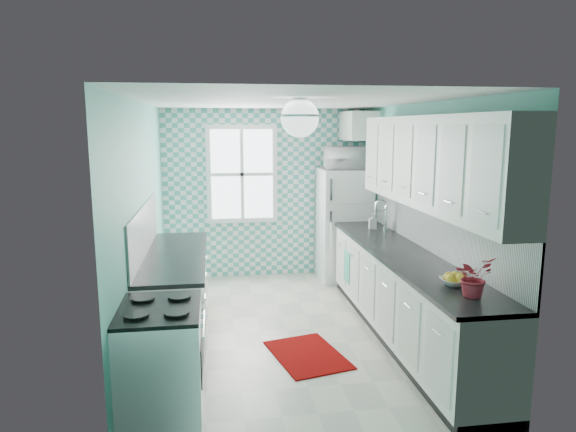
{
  "coord_description": "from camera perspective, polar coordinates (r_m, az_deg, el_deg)",
  "views": [
    {
      "loc": [
        -0.79,
        -5.37,
        2.25
      ],
      "look_at": [
        0.05,
        0.25,
        1.25
      ],
      "focal_mm": 32.0,
      "sensor_mm": 36.0,
      "label": 1
    }
  ],
  "objects": [
    {
      "name": "potted_plant",
      "position": [
        4.25,
        19.93,
        -6.36
      ],
      "size": [
        0.36,
        0.34,
        0.32
      ],
      "primitive_type": "imported",
      "rotation": [
        0.0,
        0.0,
        0.38
      ],
      "color": "#A50D0C",
      "rests_on": "countertop_right"
    },
    {
      "name": "sink",
      "position": [
        6.57,
        9.37,
        -1.74
      ],
      "size": [
        0.49,
        0.41,
        0.53
      ],
      "rotation": [
        0.0,
        0.0,
        -0.06
      ],
      "color": "silver",
      "rests_on": "countertop_right"
    },
    {
      "name": "wall_front",
      "position": [
        3.41,
        5.29,
        -7.14
      ],
      "size": [
        3.0,
        0.02,
        2.5
      ],
      "primitive_type": "cube",
      "color": "#5FB9A6",
      "rests_on": "floor"
    },
    {
      "name": "wall_right",
      "position": [
        5.93,
        14.46,
        -0.05
      ],
      "size": [
        0.02,
        4.4,
        2.5
      ],
      "primitive_type": "cube",
      "color": "#5FB9A6",
      "rests_on": "floor"
    },
    {
      "name": "backsplash_right",
      "position": [
        5.57,
        15.82,
        -1.33
      ],
      "size": [
        0.02,
        3.6,
        0.51
      ],
      "primitive_type": "cube",
      "color": "white",
      "rests_on": "wall_right"
    },
    {
      "name": "floor",
      "position": [
        5.88,
        -0.13,
        -12.62
      ],
      "size": [
        3.0,
        4.4,
        0.02
      ],
      "primitive_type": "cube",
      "color": "beige",
      "rests_on": "ground"
    },
    {
      "name": "countertop_right",
      "position": [
        5.51,
        12.8,
        -4.24
      ],
      "size": [
        0.63,
        3.6,
        0.04
      ],
      "primitive_type": "cube",
      "color": "black",
      "rests_on": "base_cabinets_right"
    },
    {
      "name": "ceiling_light",
      "position": [
        4.64,
        1.32,
        10.87
      ],
      "size": [
        0.34,
        0.34,
        0.35
      ],
      "color": "silver",
      "rests_on": "ceiling"
    },
    {
      "name": "accent_wall",
      "position": [
        7.67,
        -2.5,
        2.48
      ],
      "size": [
        3.0,
        0.01,
        2.5
      ],
      "primitive_type": "cube",
      "color": "teal",
      "rests_on": "wall_back"
    },
    {
      "name": "base_cabinets_right",
      "position": [
        5.65,
        12.76,
        -8.86
      ],
      "size": [
        0.6,
        3.6,
        0.9
      ],
      "primitive_type": "cube",
      "color": "white",
      "rests_on": "floor"
    },
    {
      "name": "rug",
      "position": [
        5.28,
        2.18,
        -15.15
      ],
      "size": [
        0.82,
        1.02,
        0.01
      ],
      "primitive_type": "cube",
      "rotation": [
        0.0,
        0.0,
        0.23
      ],
      "color": "maroon",
      "rests_on": "floor"
    },
    {
      "name": "ceiling",
      "position": [
        5.44,
        -0.14,
        12.71
      ],
      "size": [
        3.0,
        4.4,
        0.02
      ],
      "primitive_type": "cube",
      "color": "white",
      "rests_on": "wall_back"
    },
    {
      "name": "fridge",
      "position": [
        7.55,
        6.24,
        -1.0
      ],
      "size": [
        0.71,
        0.71,
        1.64
      ],
      "rotation": [
        0.0,
        0.0,
        0.02
      ],
      "color": "white",
      "rests_on": "floor"
    },
    {
      "name": "stove",
      "position": [
        4.15,
        -13.85,
        -15.64
      ],
      "size": [
        0.61,
        0.76,
        0.91
      ],
      "rotation": [
        0.0,
        0.0,
        -0.06
      ],
      "color": "white",
      "rests_on": "floor"
    },
    {
      "name": "dish_towel",
      "position": [
        6.61,
        6.58,
        -5.63
      ],
      "size": [
        0.11,
        0.25,
        0.39
      ],
      "primitive_type": "cube",
      "rotation": [
        0.0,
        0.0,
        -0.35
      ],
      "color": "#64A596",
      "rests_on": "base_cabinets_right"
    },
    {
      "name": "upper_cabinet_fridge",
      "position": [
        7.5,
        7.81,
        9.89
      ],
      "size": [
        0.4,
        0.74,
        0.4
      ],
      "primitive_type": "cube",
      "color": "white",
      "rests_on": "wall_right"
    },
    {
      "name": "countertop_left",
      "position": [
        5.48,
        -12.41,
        -4.32
      ],
      "size": [
        0.63,
        2.15,
        0.04
      ],
      "primitive_type": "cube",
      "color": "black",
      "rests_on": "base_cabinets_left"
    },
    {
      "name": "wall_back",
      "position": [
        7.69,
        -2.52,
        2.5
      ],
      "size": [
        3.0,
        0.02,
        2.5
      ],
      "primitive_type": "cube",
      "color": "#5FB9A6",
      "rests_on": "floor"
    },
    {
      "name": "wall_left",
      "position": [
        5.51,
        -15.85,
        -0.86
      ],
      "size": [
        0.02,
        4.4,
        2.5
      ],
      "primitive_type": "cube",
      "color": "#5FB9A6",
      "rests_on": "floor"
    },
    {
      "name": "backsplash_left",
      "position": [
        5.45,
        -15.7,
        -1.57
      ],
      "size": [
        0.02,
        2.15,
        0.51
      ],
      "primitive_type": "cube",
      "color": "white",
      "rests_on": "wall_left"
    },
    {
      "name": "microwave",
      "position": [
        7.43,
        6.39,
        6.43
      ],
      "size": [
        0.6,
        0.43,
        0.32
      ],
      "primitive_type": "imported",
      "rotation": [
        0.0,
        0.0,
        3.08
      ],
      "color": "white",
      "rests_on": "fridge"
    },
    {
      "name": "soap_bottle",
      "position": [
        6.7,
        9.39,
        -0.55
      ],
      "size": [
        0.1,
        0.1,
        0.2
      ],
      "primitive_type": "imported",
      "rotation": [
        0.0,
        0.0,
        -0.13
      ],
      "color": "#97ADB4",
      "rests_on": "countertop_right"
    },
    {
      "name": "base_cabinets_left",
      "position": [
        5.61,
        -12.38,
        -8.98
      ],
      "size": [
        0.6,
        2.15,
        0.9
      ],
      "primitive_type": "cube",
      "color": "white",
      "rests_on": "floor"
    },
    {
      "name": "upper_cabinets_right",
      "position": [
        5.24,
        15.55,
        5.78
      ],
      "size": [
        0.33,
        3.2,
        0.9
      ],
      "primitive_type": "cube",
      "color": "white",
      "rests_on": "wall_right"
    },
    {
      "name": "fruit_bowl",
      "position": [
        4.54,
        18.06,
        -6.95
      ],
      "size": [
        0.24,
        0.24,
        0.06
      ],
      "primitive_type": "imported",
      "rotation": [
        0.0,
        0.0,
        0.05
      ],
      "color": "white",
      "rests_on": "countertop_right"
    },
    {
      "name": "window",
      "position": [
        7.58,
        -5.14,
        4.64
      ],
      "size": [
        1.04,
        0.05,
        1.44
      ],
      "color": "white",
      "rests_on": "wall_back"
    }
  ]
}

